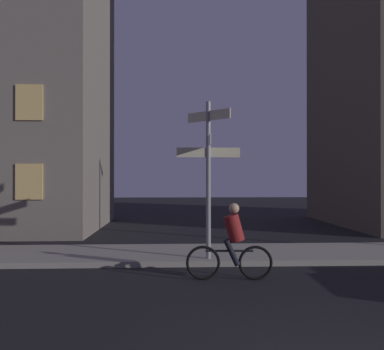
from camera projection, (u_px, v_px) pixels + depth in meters
name	position (u px, v px, depth m)	size (l,w,h in m)	color
sidewalk_kerb	(239.00, 254.00, 11.37)	(40.00, 2.64, 0.14)	gray
signpost	(208.00, 165.00, 10.37)	(1.58, 1.30, 3.89)	gray
cyclist	(232.00, 244.00, 8.77)	(1.82, 0.34, 1.61)	black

